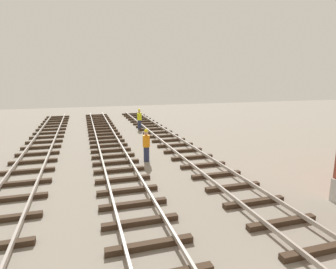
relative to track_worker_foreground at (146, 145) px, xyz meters
The scene contains 2 objects.
track_worker_foreground is the anchor object (origin of this frame).
track_worker_distant 9.86m from the track_worker_foreground, 80.98° to the left, with size 0.40×0.40×1.87m.
Camera 1 is at (-5.37, -2.24, 4.70)m, focal length 30.22 mm.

